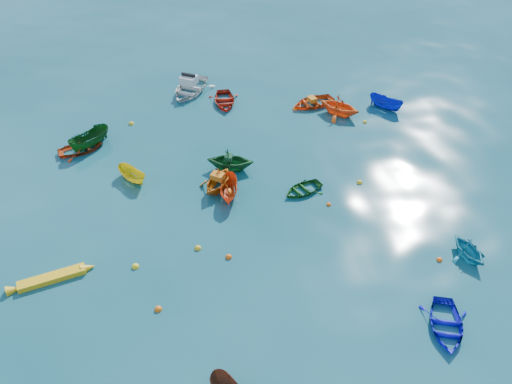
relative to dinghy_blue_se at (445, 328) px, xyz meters
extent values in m
plane|color=#0A444D|center=(-6.51, 5.72, 0.00)|extent=(160.00, 160.00, 0.00)
imported|color=#1010CB|center=(0.00, 0.00, 0.00)|extent=(3.15, 3.65, 0.64)
imported|color=orange|center=(-8.60, 11.99, 0.00)|extent=(3.50, 3.58, 1.43)
imported|color=gold|center=(-13.62, 13.86, 0.00)|extent=(2.15, 2.51, 0.94)
imported|color=#114A15|center=(-3.65, 10.68, 0.00)|extent=(3.01, 2.59, 0.53)
imported|color=teal|center=(3.24, 3.83, 0.00)|extent=(2.29, 2.55, 1.20)
imported|color=red|center=(-16.97, 17.75, 0.00)|extent=(3.29, 2.65, 0.60)
imported|color=#D54214|center=(-8.02, 11.20, 0.00)|extent=(1.55, 2.85, 1.04)
imported|color=#135422|center=(-7.53, 13.77, 0.00)|extent=(3.55, 3.28, 1.54)
imported|color=#D14411|center=(-0.06, 20.56, 0.00)|extent=(3.86, 3.18, 0.70)
imported|color=#0E1CAF|center=(5.15, 19.00, 0.00)|extent=(2.50, 2.77, 1.05)
imported|color=#A51E0D|center=(-6.62, 22.19, 0.00)|extent=(2.56, 3.42, 0.67)
imported|color=#F65B17|center=(1.42, 18.82, 0.00)|extent=(4.06, 4.06, 1.62)
imported|color=#104615|center=(-16.34, 18.22, 0.00)|extent=(3.16, 3.03, 1.23)
imported|color=silver|center=(-9.03, 24.50, 0.00)|extent=(4.99, 5.39, 1.51)
cube|color=orange|center=(-8.57, 12.03, 0.90)|extent=(0.94, 0.90, 0.36)
cube|color=#104024|center=(-7.63, 13.80, 0.91)|extent=(0.59, 0.68, 0.28)
cube|color=orange|center=(-0.15, 20.54, 0.51)|extent=(0.67, 0.79, 0.33)
sphere|color=#E35F0C|center=(-12.64, 3.65, 0.00)|extent=(0.37, 0.37, 0.37)
sphere|color=gold|center=(-10.38, 7.20, 0.00)|extent=(0.37, 0.37, 0.37)
sphere|color=#FD5A0D|center=(1.73, 3.86, 0.00)|extent=(0.31, 0.31, 0.31)
sphere|color=yellow|center=(-13.64, 6.56, 0.00)|extent=(0.38, 0.38, 0.38)
sphere|color=#D8510B|center=(-8.88, 6.25, 0.00)|extent=(0.35, 0.35, 0.35)
sphere|color=gold|center=(0.01, 10.78, 0.00)|extent=(0.36, 0.36, 0.36)
sphere|color=#F15C0D|center=(-2.49, 9.18, 0.00)|extent=(0.29, 0.29, 0.29)
sphere|color=yellow|center=(-13.66, 20.57, 0.00)|extent=(0.38, 0.38, 0.38)
sphere|color=#FE590D|center=(-1.57, 20.18, 0.00)|extent=(0.39, 0.39, 0.39)
sphere|color=yellow|center=(2.91, 17.35, 0.00)|extent=(0.31, 0.31, 0.31)
camera|label=1|loc=(-11.09, -11.46, 19.06)|focal=35.00mm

